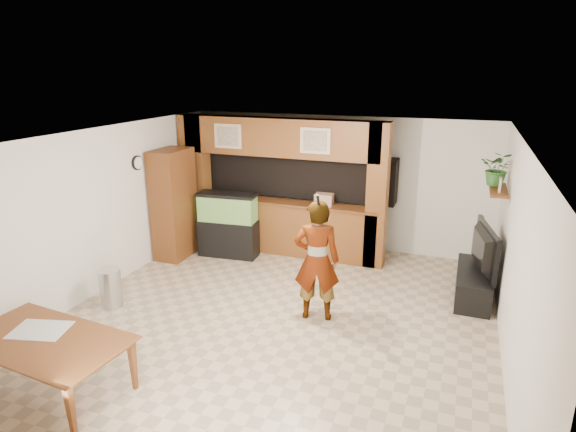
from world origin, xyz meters
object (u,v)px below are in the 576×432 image
at_px(pantry_cabinet, 174,204).
at_px(television, 477,248).
at_px(dining_table, 45,367).
at_px(person, 317,260).
at_px(aquarium, 228,225).

distance_m(pantry_cabinet, television, 5.35).
bearing_deg(pantry_cabinet, dining_table, -77.08).
relative_size(person, dining_table, 0.96).
relative_size(pantry_cabinet, aquarium, 1.66).
xyz_separation_m(pantry_cabinet, aquarium, (0.94, 0.35, -0.42)).
bearing_deg(person, aquarium, -51.23).
bearing_deg(aquarium, dining_table, -95.42).
bearing_deg(pantry_cabinet, person, -23.13).
distance_m(person, dining_table, 3.56).
xyz_separation_m(person, dining_table, (-2.30, -2.66, -0.56)).
xyz_separation_m(aquarium, television, (4.41, -0.26, 0.22)).
height_order(pantry_cabinet, television, pantry_cabinet).
distance_m(aquarium, television, 4.42).
xyz_separation_m(aquarium, dining_table, (-0.02, -4.38, -0.28)).
bearing_deg(pantry_cabinet, television, 0.91).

